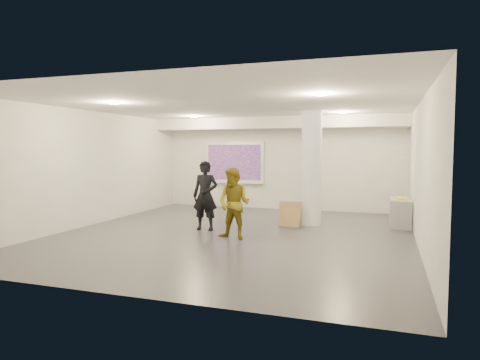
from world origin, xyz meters
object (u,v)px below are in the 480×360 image
at_px(column, 312,168).
at_px(man, 234,204).
at_px(woman, 205,196).
at_px(credenza, 400,212).
at_px(projection_screen, 234,163).

bearing_deg(column, man, -119.50).
relative_size(woman, man, 1.08).
bearing_deg(column, credenza, 14.74).
bearing_deg(projection_screen, column, -40.56).
bearing_deg(credenza, woman, -155.72).
bearing_deg(man, credenza, 47.41).
height_order(projection_screen, man, projection_screen).
xyz_separation_m(projection_screen, woman, (0.75, -4.21, -0.67)).
bearing_deg(credenza, projection_screen, 157.98).
xyz_separation_m(woman, man, (1.03, -0.78, -0.06)).
height_order(credenza, man, man).
bearing_deg(man, woman, 150.89).
bearing_deg(column, projection_screen, 139.44).
height_order(column, credenza, column).
distance_m(column, credenza, 2.56).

